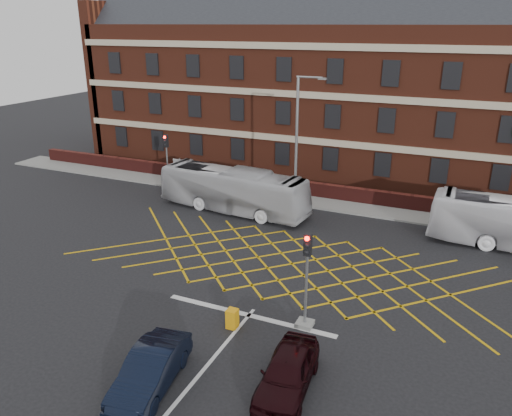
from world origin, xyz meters
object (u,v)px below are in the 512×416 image
at_px(street_lamp, 297,172).
at_px(direction_signs, 180,169).
at_px(utility_cabinet, 232,319).
at_px(car_maroon, 287,372).
at_px(traffic_light_far, 168,167).
at_px(traffic_light_near, 306,289).
at_px(car_navy, 150,370).
at_px(bus_left, 233,190).

height_order(street_lamp, direction_signs, street_lamp).
bearing_deg(utility_cabinet, street_lamp, 98.24).
relative_size(car_maroon, traffic_light_far, 0.96).
bearing_deg(traffic_light_far, car_maroon, -46.73).
relative_size(car_maroon, direction_signs, 1.87).
distance_m(traffic_light_near, street_lamp, 12.72).
height_order(car_maroon, utility_cabinet, car_maroon).
xyz_separation_m(car_navy, street_lamp, (-0.92, 17.55, 2.46)).
relative_size(car_navy, traffic_light_near, 1.00).
bearing_deg(street_lamp, car_maroon, -71.19).
height_order(bus_left, street_lamp, street_lamp).
distance_m(car_navy, car_maroon, 4.80).
bearing_deg(street_lamp, traffic_light_near, -68.38).
xyz_separation_m(car_maroon, direction_signs, (-16.04, 18.55, 0.68)).
distance_m(traffic_light_far, street_lamp, 11.21).
bearing_deg(car_maroon, street_lamp, 103.93).
relative_size(bus_left, traffic_light_near, 2.50).
height_order(car_maroon, street_lamp, street_lamp).
bearing_deg(car_navy, bus_left, 97.67).
bearing_deg(traffic_light_far, utility_cabinet, -48.88).
relative_size(bus_left, street_lamp, 1.17).
bearing_deg(direction_signs, car_navy, -60.36).
distance_m(traffic_light_near, utility_cabinet, 3.35).
height_order(car_navy, traffic_light_near, traffic_light_near).
xyz_separation_m(bus_left, utility_cabinet, (6.22, -12.60, -1.06)).
bearing_deg(bus_left, traffic_light_far, 77.88).
bearing_deg(car_navy, utility_cabinet, 68.14).
xyz_separation_m(car_navy, direction_signs, (-11.61, 20.40, 0.68)).
bearing_deg(car_navy, car_maroon, 13.28).
distance_m(car_navy, traffic_light_near, 6.98).
bearing_deg(car_navy, direction_signs, 110.23).
relative_size(car_maroon, utility_cabinet, 4.80).
height_order(traffic_light_far, street_lamp, street_lamp).
distance_m(car_navy, utility_cabinet, 4.56).
xyz_separation_m(bus_left, traffic_light_far, (-6.68, 2.18, 0.28)).
relative_size(bus_left, direction_signs, 4.85).
bearing_deg(utility_cabinet, bus_left, 116.27).
height_order(bus_left, utility_cabinet, bus_left).
relative_size(bus_left, utility_cabinet, 12.42).
height_order(car_navy, traffic_light_far, traffic_light_far).
bearing_deg(car_maroon, bus_left, 117.60).
xyz_separation_m(traffic_light_near, street_lamp, (-4.66, 11.76, 1.40)).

